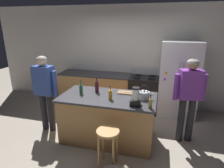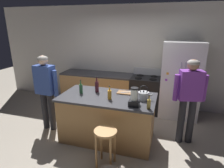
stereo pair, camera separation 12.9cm
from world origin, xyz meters
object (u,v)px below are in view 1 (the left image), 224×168
object	(u,v)px
bottle_olive_oil	(81,89)
bottle_soda	(110,94)
bottle_vinegar	(150,103)
bottle_wine	(97,86)
refrigerator	(178,79)
bar_stool	(108,139)
person_by_island_left	(45,87)
tea_kettle	(144,95)
kitchen_island	(108,118)
cutting_board	(125,92)
person_by_sink_right	(189,93)
blender_appliance	(136,98)
chef_knife	(126,92)
stove_range	(144,93)

from	to	relation	value
bottle_olive_oil	bottle_soda	bearing A→B (deg)	-12.08
bottle_vinegar	bottle_wine	bearing A→B (deg)	155.07
refrigerator	bar_stool	distance (m)	2.55
person_by_island_left	tea_kettle	size ratio (longest dim) A/B	5.88
kitchen_island	refrigerator	size ratio (longest dim) A/B	0.98
kitchen_island	bar_stool	distance (m)	0.76
bar_stool	bottle_wine	bearing A→B (deg)	118.07
kitchen_island	cutting_board	xyz separation A→B (m)	(0.28, 0.26, 0.46)
bottle_soda	bottle_olive_oil	world-z (taller)	bottle_olive_oil
person_by_sink_right	tea_kettle	bearing A→B (deg)	-159.78
blender_appliance	chef_knife	xyz separation A→B (m)	(-0.26, 0.54, -0.11)
person_by_island_left	cutting_board	size ratio (longest dim) A/B	5.40
person_by_sink_right	bottle_olive_oil	distance (m)	2.03
blender_appliance	kitchen_island	bearing A→B (deg)	153.03
kitchen_island	bottle_soda	distance (m)	0.57
kitchen_island	person_by_sink_right	bearing A→B (deg)	12.77
person_by_sink_right	bottle_soda	size ratio (longest dim) A/B	6.39
bottle_wine	cutting_board	world-z (taller)	bottle_wine
kitchen_island	chef_knife	distance (m)	0.62
kitchen_island	stove_range	size ratio (longest dim) A/B	1.65
stove_range	person_by_sink_right	xyz separation A→B (m)	(0.92, -1.19, 0.53)
bottle_wine	chef_knife	xyz separation A→B (m)	(0.58, 0.08, -0.09)
stove_range	person_by_sink_right	distance (m)	1.59
bottle_olive_oil	cutting_board	bearing A→B (deg)	17.11
refrigerator	bar_stool	xyz separation A→B (m)	(-1.15, -2.23, -0.42)
bottle_vinegar	cutting_board	bearing A→B (deg)	131.69
bottle_olive_oil	cutting_board	size ratio (longest dim) A/B	0.92
tea_kettle	cutting_board	xyz separation A→B (m)	(-0.39, 0.22, -0.07)
bar_stool	blender_appliance	bearing A→B (deg)	52.05
refrigerator	person_by_sink_right	bearing A→B (deg)	-84.86
bar_stool	bottle_wine	size ratio (longest dim) A/B	2.04
bottle_soda	kitchen_island	bearing A→B (deg)	122.95
blender_appliance	bottle_soda	distance (m)	0.50
bottle_wine	tea_kettle	xyz separation A→B (m)	(0.95, -0.13, -0.04)
kitchen_island	bottle_vinegar	size ratio (longest dim) A/B	7.62
stove_range	chef_knife	xyz separation A→B (m)	(-0.24, -1.27, 0.47)
chef_knife	bottle_wine	bearing A→B (deg)	161.89
bottle_olive_oil	bottle_wine	bearing A→B (deg)	32.46
bottle_soda	stove_range	bearing A→B (deg)	74.43
stove_range	person_by_sink_right	size ratio (longest dim) A/B	0.67
bottle_olive_oil	tea_kettle	distance (m)	1.21
bar_stool	blender_appliance	distance (m)	0.79
kitchen_island	stove_range	world-z (taller)	stove_range
refrigerator	bottle_soda	xyz separation A→B (m)	(-1.27, -1.63, 0.09)
blender_appliance	bottle_wine	xyz separation A→B (m)	(-0.84, 0.46, -0.02)
bottle_soda	bottle_vinegar	size ratio (longest dim) A/B	1.08
person_by_sink_right	bottle_olive_oil	size ratio (longest dim) A/B	5.92
person_by_island_left	chef_knife	size ratio (longest dim) A/B	7.37
bottle_olive_oil	bottle_vinegar	world-z (taller)	bottle_olive_oil
bottle_vinegar	bottle_soda	bearing A→B (deg)	164.49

